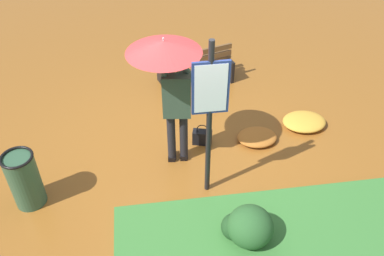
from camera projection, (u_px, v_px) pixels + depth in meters
The scene contains 9 objects.
ground_plane at pixel (178, 157), 6.29m from camera, with size 18.00×18.00×0.00m, color brown.
person_with_umbrella at pixel (170, 72), 5.25m from camera, with size 0.96×0.96×2.04m.
info_sign_post at pixel (210, 106), 4.87m from camera, with size 0.44×0.07×2.30m.
handbag at pixel (202, 137), 6.45m from camera, with size 0.33×0.21×0.37m.
park_bench at pixel (196, 64), 7.63m from camera, with size 1.44×0.76×0.75m.
trash_bin at pixel (24, 180), 5.35m from camera, with size 0.42×0.42×0.83m.
shrub_cluster at pixel (247, 227), 4.99m from camera, with size 0.62×0.56×0.51m.
leaf_pile_near_person at pixel (304, 122), 6.83m from camera, with size 0.72×0.57×0.16m.
leaf_pile_by_bench at pixel (257, 137), 6.54m from camera, with size 0.63×0.51×0.14m.
Camera 1 is at (0.44, 4.57, 4.33)m, focal length 38.56 mm.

